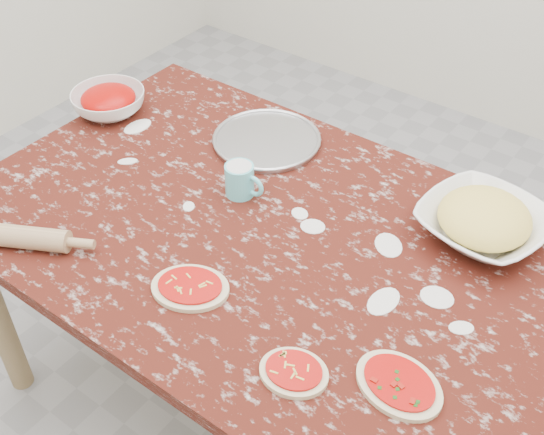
% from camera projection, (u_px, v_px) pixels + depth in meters
% --- Properties ---
extents(ground, '(4.00, 4.00, 0.00)m').
position_uv_depth(ground, '(272.00, 405.00, 2.18)').
color(ground, gray).
extents(worktable, '(1.60, 1.00, 0.75)m').
position_uv_depth(worktable, '(272.00, 256.00, 1.74)').
color(worktable, '#3F130C').
rests_on(worktable, ground).
extents(pizza_tray, '(0.37, 0.37, 0.01)m').
position_uv_depth(pizza_tray, '(267.00, 141.00, 1.98)').
color(pizza_tray, '#B2B2B7').
rests_on(pizza_tray, worktable).
extents(sauce_bowl, '(0.26, 0.26, 0.07)m').
position_uv_depth(sauce_bowl, '(109.00, 102.00, 2.09)').
color(sauce_bowl, white).
rests_on(sauce_bowl, worktable).
extents(cheese_bowl, '(0.35, 0.35, 0.07)m').
position_uv_depth(cheese_bowl, '(483.00, 225.00, 1.65)').
color(cheese_bowl, white).
rests_on(cheese_bowl, worktable).
extents(flour_mug, '(0.12, 0.08, 0.09)m').
position_uv_depth(flour_mug, '(241.00, 180.00, 1.77)').
color(flour_mug, '#63D3DF').
rests_on(flour_mug, worktable).
extents(pizza_left, '(0.22, 0.20, 0.02)m').
position_uv_depth(pizza_left, '(190.00, 287.00, 1.53)').
color(pizza_left, beige).
rests_on(pizza_left, worktable).
extents(pizza_mid, '(0.17, 0.15, 0.02)m').
position_uv_depth(pizza_mid, '(294.00, 372.00, 1.36)').
color(pizza_mid, beige).
rests_on(pizza_mid, worktable).
extents(pizza_right, '(0.21, 0.17, 0.02)m').
position_uv_depth(pizza_right, '(399.00, 384.00, 1.33)').
color(pizza_right, beige).
rests_on(pizza_right, worktable).
extents(rolling_pin, '(0.28, 0.18, 0.06)m').
position_uv_depth(rolling_pin, '(13.00, 236.00, 1.63)').
color(rolling_pin, tan).
rests_on(rolling_pin, worktable).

